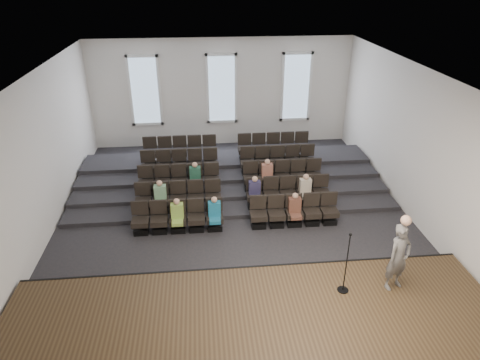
{
  "coord_description": "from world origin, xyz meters",
  "views": [
    {
      "loc": [
        -1.07,
        -12.55,
        7.82
      ],
      "look_at": [
        0.22,
        0.5,
        1.22
      ],
      "focal_mm": 32.0,
      "sensor_mm": 36.0,
      "label": 1
    }
  ],
  "objects": [
    {
      "name": "audience",
      "position": [
        0.0,
        0.32,
        0.81
      ],
      "size": [
        5.45,
        2.64,
        1.1
      ],
      "color": "#8FB649",
      "rests_on": "seating_rows"
    },
    {
      "name": "windows",
      "position": [
        0.0,
        6.95,
        2.7
      ],
      "size": [
        8.44,
        0.1,
        3.24
      ],
      "color": "white",
      "rests_on": "wall_back"
    },
    {
      "name": "seating_rows",
      "position": [
        -0.0,
        1.54,
        0.68
      ],
      "size": [
        6.8,
        4.7,
        1.67
      ],
      "color": "black",
      "rests_on": "ground"
    },
    {
      "name": "ground",
      "position": [
        0.0,
        0.0,
        0.0
      ],
      "size": [
        14.0,
        14.0,
        0.0
      ],
      "primitive_type": "plane",
      "color": "black",
      "rests_on": "ground"
    },
    {
      "name": "wall_front",
      "position": [
        0.0,
        -7.02,
        2.5
      ],
      "size": [
        12.0,
        0.04,
        5.0
      ],
      "primitive_type": "cube",
      "color": "silver",
      "rests_on": "ground"
    },
    {
      "name": "mic_stand",
      "position": [
        2.33,
        -4.49,
        1.01
      ],
      "size": [
        0.29,
        0.29,
        1.72
      ],
      "color": "black",
      "rests_on": "stage"
    },
    {
      "name": "wall_right",
      "position": [
        6.02,
        0.0,
        2.5
      ],
      "size": [
        0.04,
        14.0,
        5.0
      ],
      "primitive_type": "cube",
      "color": "silver",
      "rests_on": "ground"
    },
    {
      "name": "ceiling",
      "position": [
        0.0,
        0.0,
        5.01
      ],
      "size": [
        12.0,
        14.0,
        0.02
      ],
      "primitive_type": "cube",
      "color": "white",
      "rests_on": "ground"
    },
    {
      "name": "stage_lip",
      "position": [
        0.0,
        -3.33,
        0.25
      ],
      "size": [
        11.8,
        0.06,
        0.52
      ],
      "primitive_type": "cube",
      "color": "black",
      "rests_on": "ground"
    },
    {
      "name": "stage",
      "position": [
        0.0,
        -5.1,
        0.25
      ],
      "size": [
        11.8,
        3.6,
        0.5
      ],
      "primitive_type": "cube",
      "color": "#44321D",
      "rests_on": "ground"
    },
    {
      "name": "wall_left",
      "position": [
        -6.02,
        0.0,
        2.5
      ],
      "size": [
        0.04,
        14.0,
        5.0
      ],
      "primitive_type": "cube",
      "color": "silver",
      "rests_on": "ground"
    },
    {
      "name": "speaker",
      "position": [
        3.64,
        -4.46,
        1.41
      ],
      "size": [
        0.77,
        0.65,
        1.81
      ],
      "primitive_type": "imported",
      "rotation": [
        0.0,
        0.0,
        0.37
      ],
      "color": "#5A5855",
      "rests_on": "stage"
    },
    {
      "name": "risers",
      "position": [
        0.0,
        3.17,
        0.2
      ],
      "size": [
        11.8,
        4.8,
        0.6
      ],
      "color": "black",
      "rests_on": "ground"
    },
    {
      "name": "wall_back",
      "position": [
        0.0,
        7.02,
        2.5
      ],
      "size": [
        12.0,
        0.04,
        5.0
      ],
      "primitive_type": "cube",
      "color": "silver",
      "rests_on": "ground"
    }
  ]
}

